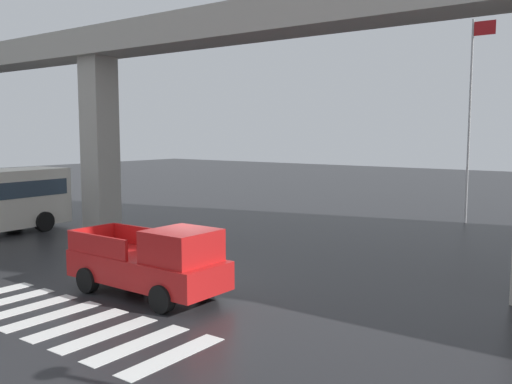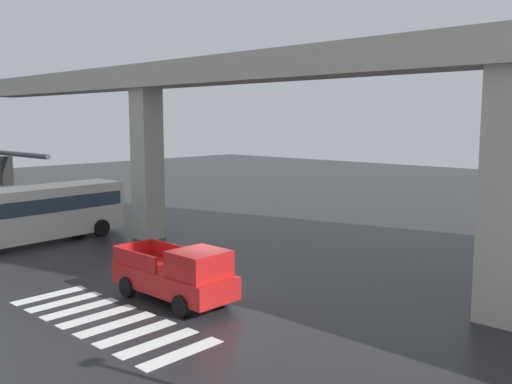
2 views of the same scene
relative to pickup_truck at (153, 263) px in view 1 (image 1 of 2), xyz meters
The scene contains 5 objects.
ground_plane 2.11m from the pickup_truck, 98.98° to the left, with size 120.00×120.00×0.00m, color #232326.
crosswalk_stripes 3.00m from the pickup_truck, 95.90° to the right, with size 8.25×2.80×0.01m.
elevated_overpass 9.17m from the pickup_truck, 92.84° to the left, with size 55.29×2.05×9.42m.
pickup_truck is the anchor object (origin of this frame).
flagpole 19.98m from the pickup_truck, 79.47° to the left, with size 1.16×0.12×10.48m.
Camera 1 is at (12.07, -12.84, 4.76)m, focal length 39.17 mm.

